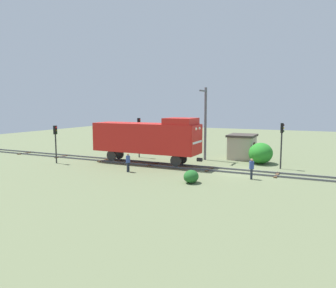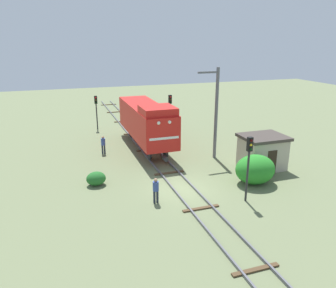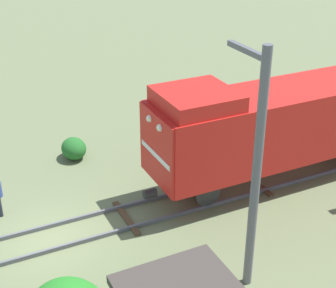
# 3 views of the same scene
# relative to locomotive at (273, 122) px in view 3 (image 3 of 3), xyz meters

# --- Properties ---
(ground_plane) EXTENTS (107.87, 107.87, 0.00)m
(ground_plane) POSITION_rel_locomotive_xyz_m (0.00, -9.63, -2.77)
(ground_plane) COLOR #66704C
(railway_track) EXTENTS (2.40, 71.92, 0.16)m
(railway_track) POSITION_rel_locomotive_xyz_m (0.00, -9.63, -2.70)
(railway_track) COLOR #595960
(railway_track) RESTS_ON ground
(locomotive) EXTENTS (2.90, 11.60, 4.60)m
(locomotive) POSITION_rel_locomotive_xyz_m (0.00, 0.00, 0.00)
(locomotive) COLOR red
(locomotive) RESTS_ON railway_track
(worker_by_signal) EXTENTS (0.38, 0.38, 1.70)m
(worker_by_signal) POSITION_rel_locomotive_xyz_m (-4.20, -0.31, -1.78)
(worker_by_signal) COLOR #262B38
(worker_by_signal) RESTS_ON ground
(catenary_mast) EXTENTS (1.94, 0.28, 7.87)m
(catenary_mast) POSITION_rel_locomotive_xyz_m (4.94, -4.43, 1.41)
(catenary_mast) COLOR #595960
(catenary_mast) RESTS_ON ground
(bush_mid) EXTENTS (1.38, 1.13, 1.01)m
(bush_mid) POSITION_rel_locomotive_xyz_m (-5.69, -6.98, -2.27)
(bush_mid) COLOR #236326
(bush_mid) RESTS_ON ground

